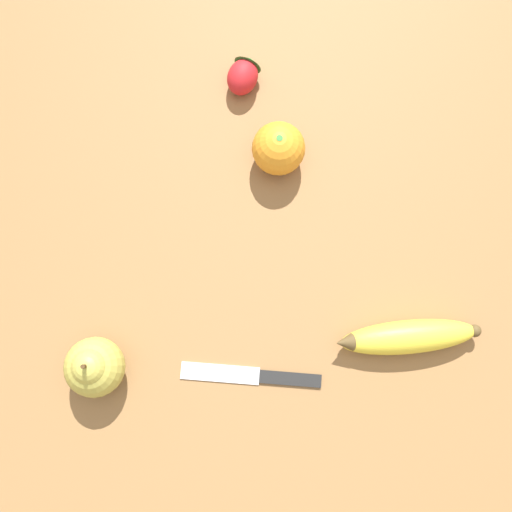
{
  "coord_description": "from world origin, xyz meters",
  "views": [
    {
      "loc": [
        -0.1,
        0.02,
        0.77
      ],
      "look_at": [
        0.03,
        0.09,
        0.03
      ],
      "focal_mm": 42.0,
      "sensor_mm": 36.0,
      "label": 1
    }
  ],
  "objects_px": {
    "banana": "(407,337)",
    "paring_knife": "(256,376)",
    "pear": "(94,367)",
    "strawberry": "(244,75)",
    "orange": "(279,148)"
  },
  "relations": [
    {
      "from": "banana",
      "to": "orange",
      "type": "relative_size",
      "value": 2.43
    },
    {
      "from": "banana",
      "to": "paring_knife",
      "type": "distance_m",
      "value": 0.2
    },
    {
      "from": "pear",
      "to": "paring_knife",
      "type": "distance_m",
      "value": 0.2
    },
    {
      "from": "pear",
      "to": "strawberry",
      "type": "distance_m",
      "value": 0.43
    },
    {
      "from": "banana",
      "to": "paring_knife",
      "type": "xyz_separation_m",
      "value": [
        -0.13,
        0.15,
        -0.02
      ]
    },
    {
      "from": "strawberry",
      "to": "orange",
      "type": "bearing_deg",
      "value": -136.51
    },
    {
      "from": "pear",
      "to": "paring_knife",
      "type": "height_order",
      "value": "pear"
    },
    {
      "from": "banana",
      "to": "strawberry",
      "type": "bearing_deg",
      "value": -65.24
    },
    {
      "from": "pear",
      "to": "orange",
      "type": "bearing_deg",
      "value": -11.25
    },
    {
      "from": "banana",
      "to": "paring_knife",
      "type": "relative_size",
      "value": 0.99
    },
    {
      "from": "orange",
      "to": "paring_knife",
      "type": "distance_m",
      "value": 0.3
    },
    {
      "from": "pear",
      "to": "strawberry",
      "type": "bearing_deg",
      "value": 3.04
    },
    {
      "from": "pear",
      "to": "strawberry",
      "type": "height_order",
      "value": "pear"
    },
    {
      "from": "banana",
      "to": "orange",
      "type": "height_order",
      "value": "orange"
    },
    {
      "from": "orange",
      "to": "strawberry",
      "type": "bearing_deg",
      "value": 49.73
    }
  ]
}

